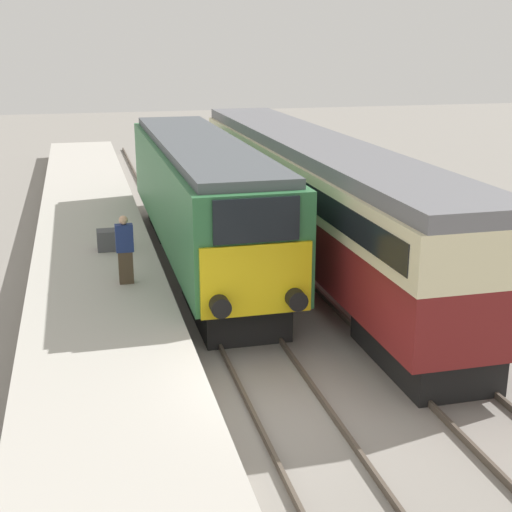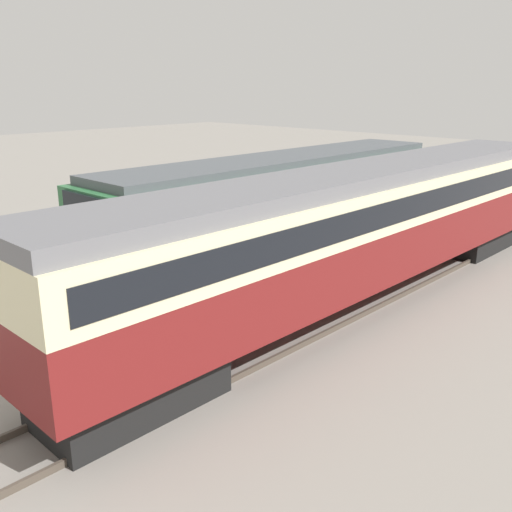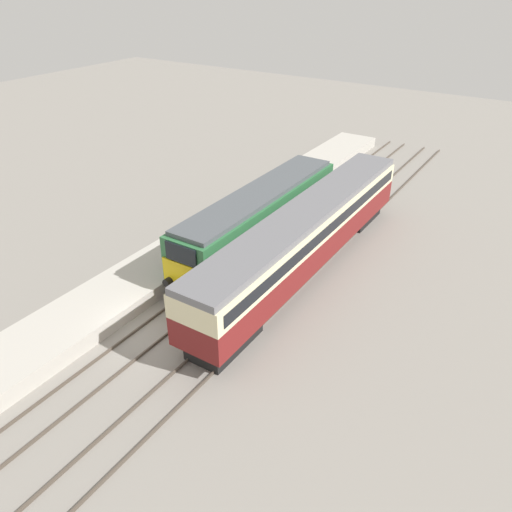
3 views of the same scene
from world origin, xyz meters
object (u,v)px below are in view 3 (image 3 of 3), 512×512
person_on_platform (186,239)px  luggage_crate (216,226)px  passenger_carriage (306,233)px  locomotive (259,218)px

person_on_platform → luggage_crate: bearing=94.8°
passenger_carriage → person_on_platform: 6.81m
locomotive → person_on_platform: bearing=-124.8°
locomotive → luggage_crate: locomotive is taller
locomotive → luggage_crate: bearing=-168.9°
person_on_platform → luggage_crate: 3.22m
passenger_carriage → luggage_crate: passenger_carriage is taller
locomotive → luggage_crate: 3.09m
luggage_crate → person_on_platform: bearing=-85.2°
locomotive → luggage_crate: size_ratio=20.77×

